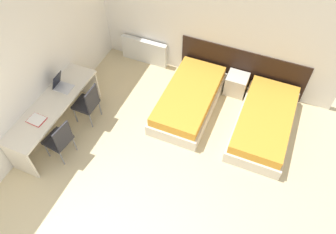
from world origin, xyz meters
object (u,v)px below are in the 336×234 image
Objects in this scene: bed_near_window at (189,100)px; chair_near_laptop at (88,103)px; nightstand at (236,84)px; chair_near_notebook at (60,139)px; laptop at (61,85)px; bed_near_door at (264,123)px.

bed_near_window is 2.29× the size of chair_near_laptop.
chair_near_laptop is at bearing -142.63° from nightstand.
laptop is (-0.47, 0.86, 0.32)m from chair_near_notebook.
chair_near_laptop reaches higher than bed_near_door.
nightstand is 1.36× the size of laptop.
bed_near_window is at bearing -133.69° from nightstand.
chair_near_notebook is (-1.63, -1.93, 0.26)m from bed_near_window.
chair_near_laptop reaches higher than bed_near_window.
bed_near_window is at bearing 32.07° from chair_near_laptop.
chair_near_notebook is at bearing -148.32° from bed_near_door.
nightstand is at bearing 31.01° from laptop.
bed_near_door is 1.09m from nightstand.
laptop is at bearing -146.89° from nightstand.
bed_near_door is 3.31m from chair_near_laptop.
nightstand is 3.62m from chair_near_notebook.
bed_near_door is at bearing 0.00° from bed_near_window.
bed_near_door is 4.46× the size of nightstand.
nightstand is at bearing 55.21° from chair_near_notebook.
bed_near_window is 1.00× the size of bed_near_door.
nightstand is at bearing 133.69° from bed_near_door.
laptop is (-2.10, -1.07, 0.57)m from bed_near_window.
chair_near_notebook is at bearing -131.22° from nightstand.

